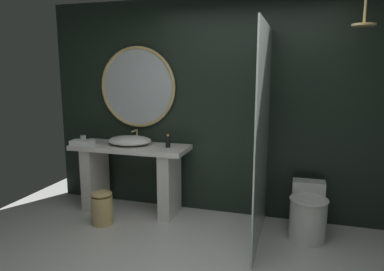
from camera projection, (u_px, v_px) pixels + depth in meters
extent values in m
cube|color=black|center=(235.00, 109.00, 4.25)|extent=(4.80, 0.10, 2.60)
cube|color=silver|center=(130.00, 147.00, 4.37)|extent=(1.45, 0.53, 0.06)
cube|color=silver|center=(95.00, 177.00, 4.59)|extent=(0.14, 0.45, 0.79)
cube|color=silver|center=(170.00, 184.00, 4.30)|extent=(0.14, 0.45, 0.79)
ellipsoid|color=white|center=(130.00, 140.00, 4.37)|extent=(0.55, 0.45, 0.11)
cylinder|color=tan|center=(137.00, 135.00, 4.56)|extent=(0.02, 0.02, 0.16)
cylinder|color=tan|center=(134.00, 131.00, 4.48)|extent=(0.02, 0.14, 0.02)
cylinder|color=silver|center=(83.00, 139.00, 4.48)|extent=(0.07, 0.07, 0.10)
cylinder|color=black|center=(168.00, 142.00, 4.23)|extent=(0.06, 0.06, 0.14)
cylinder|color=tan|center=(168.00, 135.00, 4.21)|extent=(0.03, 0.03, 0.02)
torus|color=tan|center=(137.00, 87.00, 4.47)|extent=(1.02, 0.04, 1.02)
cylinder|color=#B2BCC1|center=(138.00, 87.00, 4.48)|extent=(0.96, 0.01, 0.96)
cube|color=silver|center=(262.00, 137.00, 3.54)|extent=(0.02, 1.24, 2.19)
cylinder|color=tan|center=(366.00, 4.00, 3.17)|extent=(0.02, 0.02, 0.33)
cylinder|color=tan|center=(364.00, 25.00, 3.20)|extent=(0.21, 0.21, 0.02)
cylinder|color=white|center=(308.00, 220.00, 3.69)|extent=(0.38, 0.38, 0.43)
ellipsoid|color=white|center=(309.00, 199.00, 3.65)|extent=(0.39, 0.43, 0.02)
cube|color=white|center=(308.00, 195.00, 3.92)|extent=(0.35, 0.18, 0.34)
cylinder|color=tan|center=(102.00, 210.00, 4.08)|extent=(0.24, 0.24, 0.33)
ellipsoid|color=tan|center=(102.00, 194.00, 4.05)|extent=(0.24, 0.24, 0.07)
cube|color=white|center=(82.00, 143.00, 4.36)|extent=(0.29, 0.19, 0.06)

